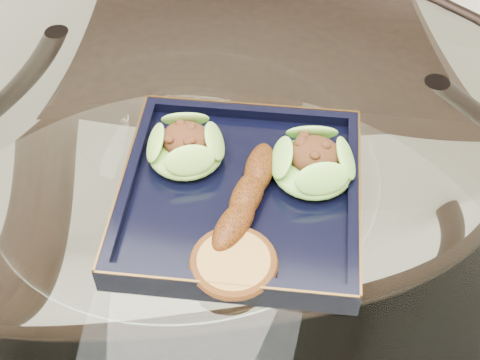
# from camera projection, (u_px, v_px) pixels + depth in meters

# --- Properties ---
(dining_table) EXTENTS (1.13, 1.13, 0.77)m
(dining_table) POSITION_uv_depth(u_px,v_px,m) (196.00, 277.00, 0.90)
(dining_table) COLOR white
(dining_table) RESTS_ON ground
(dining_chair) EXTENTS (0.55, 0.55, 1.08)m
(dining_chair) POSITION_uv_depth(u_px,v_px,m) (244.00, 25.00, 1.27)
(dining_chair) COLOR black
(dining_chair) RESTS_ON ground
(navy_plate) EXTENTS (0.30, 0.30, 0.02)m
(navy_plate) POSITION_uv_depth(u_px,v_px,m) (240.00, 197.00, 0.77)
(navy_plate) COLOR black
(navy_plate) RESTS_ON dining_table
(lettuce_wrap_left) EXTENTS (0.10, 0.10, 0.03)m
(lettuce_wrap_left) POSITION_uv_depth(u_px,v_px,m) (186.00, 148.00, 0.78)
(lettuce_wrap_left) COLOR #679E2E
(lettuce_wrap_left) RESTS_ON navy_plate
(lettuce_wrap_right) EXTENTS (0.11, 0.11, 0.03)m
(lettuce_wrap_right) POSITION_uv_depth(u_px,v_px,m) (313.00, 165.00, 0.76)
(lettuce_wrap_right) COLOR #5EAF32
(lettuce_wrap_right) RESTS_ON navy_plate
(roasted_plantain) EXTENTS (0.05, 0.16, 0.03)m
(roasted_plantain) POSITION_uv_depth(u_px,v_px,m) (247.00, 196.00, 0.74)
(roasted_plantain) COLOR #682F0A
(roasted_plantain) RESTS_ON navy_plate
(crumb_patty) EXTENTS (0.10, 0.10, 0.01)m
(crumb_patty) POSITION_uv_depth(u_px,v_px,m) (234.00, 264.00, 0.69)
(crumb_patty) COLOR #B3893B
(crumb_patty) RESTS_ON navy_plate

